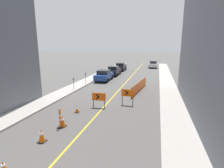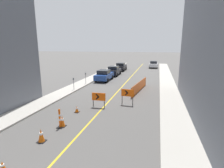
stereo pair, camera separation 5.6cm
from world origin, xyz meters
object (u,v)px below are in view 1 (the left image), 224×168
at_px(traffic_cone_fifth, 63,121).
at_px(traffic_cone_third, 3,167).
at_px(parked_car_opposite_side, 153,64).
at_px(parking_meter_near_curb, 74,81).
at_px(arrow_barricade_secondary, 128,94).
at_px(parked_car_curb_near, 104,75).
at_px(parked_car_curb_mid, 114,71).
at_px(arrow_barricade_primary, 99,97).
at_px(parking_meter_far_curb, 85,76).
at_px(parked_car_curb_far, 121,67).
at_px(traffic_cone_fourth, 42,136).
at_px(delineator_post_rear, 60,120).
at_px(traffic_cone_farthest, 77,109).

bearing_deg(traffic_cone_fifth, traffic_cone_third, -92.45).
relative_size(parked_car_opposite_side, parking_meter_near_curb, 3.13).
bearing_deg(arrow_barricade_secondary, parked_car_curb_near, 120.99).
height_order(traffic_cone_third, arrow_barricade_secondary, arrow_barricade_secondary).
distance_m(parked_car_curb_mid, parking_meter_near_curb, 11.67).
xyz_separation_m(arrow_barricade_primary, parking_meter_far_curb, (-4.51, 7.84, 0.30)).
xyz_separation_m(parked_car_curb_far, parking_meter_near_curb, (-1.70, -17.67, 0.31)).
relative_size(parked_car_curb_mid, parked_car_opposite_side, 0.99).
xyz_separation_m(traffic_cone_fifth, parked_car_opposite_side, (4.61, 32.58, 0.44)).
bearing_deg(parked_car_curb_mid, traffic_cone_third, -87.12).
distance_m(traffic_cone_fourth, arrow_barricade_primary, 6.00).
distance_m(arrow_barricade_secondary, parked_car_curb_mid, 15.57).
bearing_deg(arrow_barricade_secondary, parked_car_opposite_side, 90.45).
relative_size(parked_car_curb_far, parked_car_opposite_side, 1.00).
xyz_separation_m(traffic_cone_fifth, parked_car_curb_far, (-1.75, 26.07, 0.44)).
relative_size(arrow_barricade_primary, parked_car_opposite_side, 0.28).
xyz_separation_m(arrow_barricade_secondary, parked_car_curb_near, (-5.15, 9.81, -0.20)).
xyz_separation_m(delineator_post_rear, arrow_barricade_secondary, (3.31, 5.34, 0.46)).
xyz_separation_m(traffic_cone_farthest, parked_car_curb_far, (-1.55, 23.63, 0.55)).
xyz_separation_m(parked_car_curb_near, parked_car_curb_mid, (0.20, 4.95, 0.00)).
distance_m(traffic_cone_fourth, parking_meter_far_curb, 14.12).
bearing_deg(traffic_cone_fourth, traffic_cone_third, -91.04).
xyz_separation_m(traffic_cone_fourth, parking_meter_far_curb, (-3.31, 13.70, 0.80)).
relative_size(traffic_cone_farthest, parked_car_curb_far, 0.12).
bearing_deg(parking_meter_near_curb, arrow_barricade_secondary, -25.72).
bearing_deg(parked_car_curb_near, parked_car_curb_far, 89.40).
bearing_deg(traffic_cone_farthest, parked_car_curb_mid, 94.90).
bearing_deg(parked_car_curb_near, traffic_cone_farthest, -82.09).
height_order(delineator_post_rear, parked_car_opposite_side, parked_car_opposite_side).
height_order(traffic_cone_third, parked_car_curb_near, parked_car_curb_near).
relative_size(parked_car_curb_near, parked_car_opposite_side, 0.99).
bearing_deg(traffic_cone_third, parked_car_curb_near, 95.09).
distance_m(traffic_cone_farthest, arrow_barricade_primary, 2.07).
bearing_deg(traffic_cone_fifth, arrow_barricade_primary, 75.03).
relative_size(traffic_cone_third, traffic_cone_fifth, 0.67).
bearing_deg(parked_car_curb_near, parked_car_curb_mid, 87.85).
height_order(traffic_cone_fifth, parked_car_curb_mid, parked_car_curb_mid).
distance_m(parked_car_curb_far, parking_meter_near_curb, 17.76).
xyz_separation_m(parked_car_curb_near, parked_car_curb_far, (0.15, 11.09, 0.00)).
bearing_deg(delineator_post_rear, traffic_cone_third, -91.70).
distance_m(arrow_barricade_primary, parking_meter_far_curb, 9.05).
relative_size(traffic_cone_fourth, parked_car_curb_near, 0.17).
relative_size(traffic_cone_third, parking_meter_near_curb, 0.35).
bearing_deg(traffic_cone_fourth, delineator_post_rear, 87.39).
distance_m(traffic_cone_fifth, delineator_post_rear, 0.25).
bearing_deg(traffic_cone_farthest, traffic_cone_third, -89.88).
height_order(traffic_cone_third, parking_meter_far_curb, parking_meter_far_curb).
distance_m(traffic_cone_fourth, parked_car_curb_mid, 21.89).
distance_m(arrow_barricade_primary, arrow_barricade_secondary, 2.51).
xyz_separation_m(traffic_cone_fifth, delineator_post_rear, (-0.06, -0.17, 0.17)).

